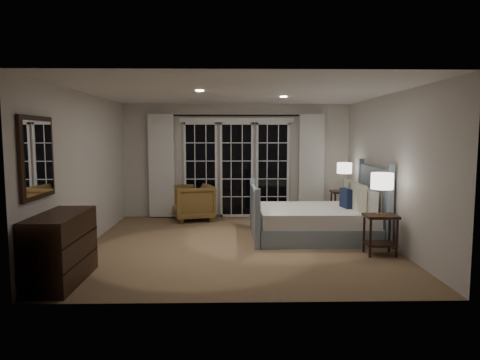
{
  "coord_description": "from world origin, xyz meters",
  "views": [
    {
      "loc": [
        -0.13,
        -7.0,
        1.82
      ],
      "look_at": [
        0.03,
        0.32,
        1.05
      ],
      "focal_mm": 32.0,
      "sensor_mm": 36.0,
      "label": 1
    }
  ],
  "objects_px": {
    "nightstand_left": "(380,229)",
    "lamp_right": "(344,168)",
    "bed": "(318,220)",
    "nightstand_right": "(344,202)",
    "armchair": "(193,202)",
    "lamp_left": "(382,181)",
    "dresser": "(61,248)"
  },
  "relations": [
    {
      "from": "lamp_left",
      "to": "dresser",
      "type": "relative_size",
      "value": 0.52
    },
    {
      "from": "lamp_left",
      "to": "lamp_right",
      "type": "distance_m",
      "value": 2.41
    },
    {
      "from": "nightstand_left",
      "to": "nightstand_right",
      "type": "xyz_separation_m",
      "value": [
        0.07,
        2.41,
        0.04
      ]
    },
    {
      "from": "armchair",
      "to": "dresser",
      "type": "height_order",
      "value": "dresser"
    },
    {
      "from": "armchair",
      "to": "nightstand_right",
      "type": "bearing_deg",
      "value": 68.46
    },
    {
      "from": "bed",
      "to": "nightstand_left",
      "type": "xyz_separation_m",
      "value": [
        0.72,
        -1.13,
        0.08
      ]
    },
    {
      "from": "lamp_left",
      "to": "lamp_right",
      "type": "height_order",
      "value": "same"
    },
    {
      "from": "bed",
      "to": "nightstand_right",
      "type": "bearing_deg",
      "value": 58.08
    },
    {
      "from": "bed",
      "to": "dresser",
      "type": "height_order",
      "value": "bed"
    },
    {
      "from": "armchair",
      "to": "dresser",
      "type": "xyz_separation_m",
      "value": [
        -1.29,
        -3.9,
        0.05
      ]
    },
    {
      "from": "bed",
      "to": "lamp_right",
      "type": "relative_size",
      "value": 3.73
    },
    {
      "from": "nightstand_left",
      "to": "nightstand_right",
      "type": "bearing_deg",
      "value": 88.23
    },
    {
      "from": "armchair",
      "to": "dresser",
      "type": "bearing_deg",
      "value": -33.3
    },
    {
      "from": "nightstand_right",
      "to": "dresser",
      "type": "distance_m",
      "value": 5.68
    },
    {
      "from": "bed",
      "to": "dresser",
      "type": "xyz_separation_m",
      "value": [
        -3.65,
        -2.26,
        0.11
      ]
    },
    {
      "from": "bed",
      "to": "dresser",
      "type": "distance_m",
      "value": 4.29
    },
    {
      "from": "nightstand_right",
      "to": "lamp_right",
      "type": "distance_m",
      "value": 0.69
    },
    {
      "from": "dresser",
      "to": "nightstand_right",
      "type": "bearing_deg",
      "value": 38.53
    },
    {
      "from": "nightstand_left",
      "to": "lamp_right",
      "type": "bearing_deg",
      "value": 88.23
    },
    {
      "from": "bed",
      "to": "nightstand_right",
      "type": "height_order",
      "value": "bed"
    },
    {
      "from": "lamp_right",
      "to": "armchair",
      "type": "xyz_separation_m",
      "value": [
        -3.16,
        0.36,
        -0.76
      ]
    },
    {
      "from": "nightstand_right",
      "to": "armchair",
      "type": "distance_m",
      "value": 3.18
    },
    {
      "from": "bed",
      "to": "nightstand_right",
      "type": "xyz_separation_m",
      "value": [
        0.8,
        1.28,
        0.12
      ]
    },
    {
      "from": "bed",
      "to": "armchair",
      "type": "distance_m",
      "value": 2.88
    },
    {
      "from": "bed",
      "to": "lamp_left",
      "type": "distance_m",
      "value": 1.57
    },
    {
      "from": "bed",
      "to": "lamp_left",
      "type": "xyz_separation_m",
      "value": [
        0.72,
        -1.13,
        0.81
      ]
    },
    {
      "from": "nightstand_right",
      "to": "dresser",
      "type": "height_order",
      "value": "dresser"
    },
    {
      "from": "nightstand_right",
      "to": "armchair",
      "type": "height_order",
      "value": "armchair"
    },
    {
      "from": "nightstand_left",
      "to": "dresser",
      "type": "xyz_separation_m",
      "value": [
        -4.37,
        -1.13,
        0.02
      ]
    },
    {
      "from": "nightstand_right",
      "to": "bed",
      "type": "bearing_deg",
      "value": -121.92
    },
    {
      "from": "nightstand_left",
      "to": "armchair",
      "type": "xyz_separation_m",
      "value": [
        -3.08,
        2.77,
        -0.02
      ]
    },
    {
      "from": "bed",
      "to": "nightstand_left",
      "type": "bearing_deg",
      "value": -57.38
    }
  ]
}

